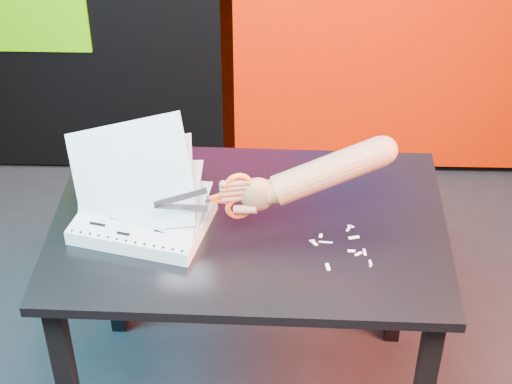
{
  "coord_description": "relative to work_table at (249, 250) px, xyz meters",
  "views": [
    {
      "loc": [
        0.08,
        -1.65,
        2.24
      ],
      "look_at": [
        0.03,
        0.16,
        0.87
      ],
      "focal_mm": 60.0,
      "sensor_mm": 36.0,
      "label": 1
    }
  ],
  "objects": [
    {
      "name": "room",
      "position": [
        -0.01,
        -0.18,
        0.7
      ],
      "size": [
        3.01,
        3.01,
        2.71
      ],
      "color": "#26252A",
      "rests_on": "ground"
    },
    {
      "name": "work_table",
      "position": [
        0.0,
        0.0,
        0.0
      ],
      "size": [
        1.1,
        0.75,
        0.75
      ],
      "rotation": [
        0.0,
        0.0,
        -0.02
      ],
      "color": "black",
      "rests_on": "ground"
    },
    {
      "name": "printout_stack",
      "position": [
        -0.29,
        -0.02,
        0.13
      ],
      "size": [
        0.41,
        0.33,
        0.33
      ],
      "rotation": [
        0.0,
        0.0,
        -0.24
      ],
      "color": "silver",
      "rests_on": "work_table"
    },
    {
      "name": "scissors",
      "position": [
        -0.04,
        -0.07,
        0.24
      ],
      "size": [
        0.26,
        0.06,
        0.15
      ],
      "rotation": [
        0.0,
        0.0,
        0.2
      ],
      "color": "silver",
      "rests_on": "printout_stack"
    },
    {
      "name": "hand_forearm",
      "position": [
        0.18,
        -0.03,
        0.29
      ],
      "size": [
        0.45,
        0.14,
        0.19
      ],
      "rotation": [
        0.0,
        0.0,
        0.2
      ],
      "color": "#A87044",
      "rests_on": "work_table"
    },
    {
      "name": "paper_clippings",
      "position": [
        0.25,
        -0.09,
        0.1
      ],
      "size": [
        0.16,
        0.19,
        0.0
      ],
      "color": "silver",
      "rests_on": "work_table"
    }
  ]
}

